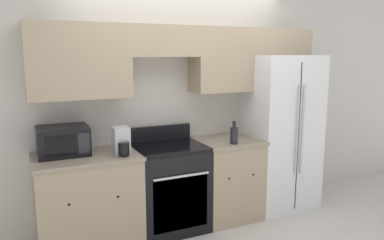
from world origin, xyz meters
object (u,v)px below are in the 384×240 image
(oven_range, at_px, (169,187))
(refrigerator, at_px, (279,132))
(microwave, at_px, (63,141))
(bottle, at_px, (234,135))

(oven_range, relative_size, refrigerator, 0.58)
(refrigerator, bearing_deg, oven_range, -178.77)
(oven_range, bearing_deg, refrigerator, 1.23)
(microwave, xyz_separation_m, bottle, (1.67, -0.31, -0.04))
(oven_range, height_order, bottle, bottle)
(microwave, bearing_deg, refrigerator, -1.66)
(bottle, bearing_deg, microwave, 169.54)
(microwave, height_order, bottle, microwave)
(refrigerator, relative_size, bottle, 7.46)
(oven_range, height_order, microwave, microwave)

